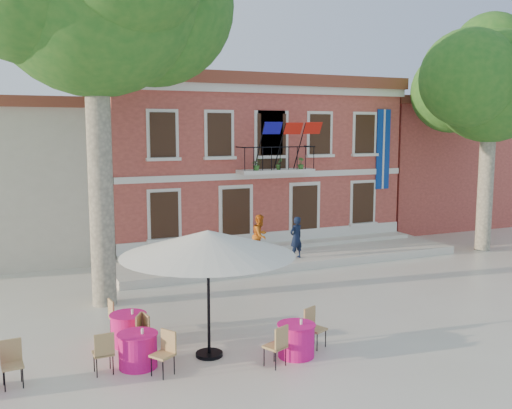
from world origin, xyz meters
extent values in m
plane|color=beige|center=(0.00, 0.00, 0.00)|extent=(90.00, 90.00, 0.00)
cube|color=#C75548|center=(2.00, 10.00, 3.50)|extent=(13.00, 8.00, 7.00)
cube|color=brown|center=(2.00, 10.00, 7.25)|extent=(13.50, 8.50, 0.50)
cube|color=silver|center=(2.00, 6.05, 6.85)|extent=(13.30, 0.35, 0.35)
cube|color=silver|center=(2.00, 5.55, 3.50)|extent=(3.20, 0.90, 0.15)
cube|color=black|center=(2.00, 5.15, 4.50)|extent=(3.20, 0.04, 0.04)
cube|color=navy|center=(7.60, 5.94, 4.30)|extent=(0.70, 0.05, 3.60)
cube|color=#0F0D94|center=(1.10, 4.80, 5.25)|extent=(0.76, 0.27, 0.47)
cube|color=red|center=(2.00, 4.80, 5.25)|extent=(0.76, 0.29, 0.47)
cube|color=red|center=(2.90, 4.80, 5.25)|extent=(0.76, 0.27, 0.47)
imported|color=#26591E|center=(1.00, 5.25, 3.82)|extent=(0.43, 0.37, 0.48)
imported|color=#26591E|center=(2.00, 5.25, 3.82)|extent=(0.26, 0.21, 0.48)
imported|color=#26591E|center=(3.00, 5.25, 3.82)|extent=(0.27, 0.27, 0.48)
cube|color=#C75548|center=(14.00, 11.00, 3.00)|extent=(9.00, 9.00, 6.00)
cube|color=brown|center=(14.00, 11.00, 6.20)|extent=(9.40, 9.40, 0.40)
cube|color=silver|center=(2.00, 4.40, 0.15)|extent=(14.00, 3.40, 0.30)
cylinder|color=#A59E84|center=(-5.65, 1.48, 3.96)|extent=(0.71, 0.71, 7.92)
cylinder|color=#A59E84|center=(10.67, 2.78, 3.01)|extent=(0.64, 0.64, 6.02)
sphere|color=#205A1C|center=(10.67, 2.78, 7.06)|extent=(4.82, 4.82, 4.82)
cylinder|color=black|center=(-4.07, -3.51, 0.04)|extent=(0.63, 0.63, 0.08)
cylinder|color=black|center=(-4.07, -3.51, 1.31)|extent=(0.07, 0.07, 2.62)
cone|color=silver|center=(-4.07, -3.51, 2.67)|extent=(3.98, 3.98, 0.58)
imported|color=black|center=(1.88, 3.49, 1.10)|extent=(0.67, 0.54, 1.61)
imported|color=orange|center=(0.77, 4.37, 1.12)|extent=(1.00, 0.97, 1.63)
cylinder|color=#E1157E|center=(-5.71, -3.48, 0.38)|extent=(0.84, 0.84, 0.75)
cylinder|color=#E1157E|center=(-5.71, -3.48, 0.76)|extent=(0.90, 0.90, 0.02)
cube|color=tan|center=(-5.32, -4.11, 0.47)|extent=(0.58, 0.58, 0.95)
cube|color=tan|center=(-5.35, -2.82, 0.47)|extent=(0.57, 0.57, 0.95)
cube|color=tan|center=(-6.46, -3.49, 0.47)|extent=(0.43, 0.43, 0.95)
cylinder|color=#E1157E|center=(-2.23, -4.34, 0.38)|extent=(0.84, 0.84, 0.75)
cylinder|color=#E1157E|center=(-2.23, -4.34, 0.76)|extent=(0.90, 0.90, 0.02)
cube|color=tan|center=(-2.92, -4.64, 0.47)|extent=(0.55, 0.55, 0.95)
cube|color=tan|center=(-1.54, -4.04, 0.47)|extent=(0.55, 0.55, 0.95)
cube|color=tan|center=(-8.25, -3.42, 0.47)|extent=(0.45, 0.45, 0.95)
cylinder|color=#E1157E|center=(-5.64, -2.05, 0.38)|extent=(0.84, 0.84, 0.75)
cylinder|color=#E1157E|center=(-5.64, -2.05, 0.76)|extent=(0.90, 0.90, 0.02)
cube|color=tan|center=(-5.73, -1.30, 0.47)|extent=(0.47, 0.47, 0.95)
cube|color=tan|center=(-5.54, -2.79, 0.47)|extent=(0.47, 0.47, 0.95)
camera|label=1|loc=(-8.16, -15.52, 5.23)|focal=40.00mm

